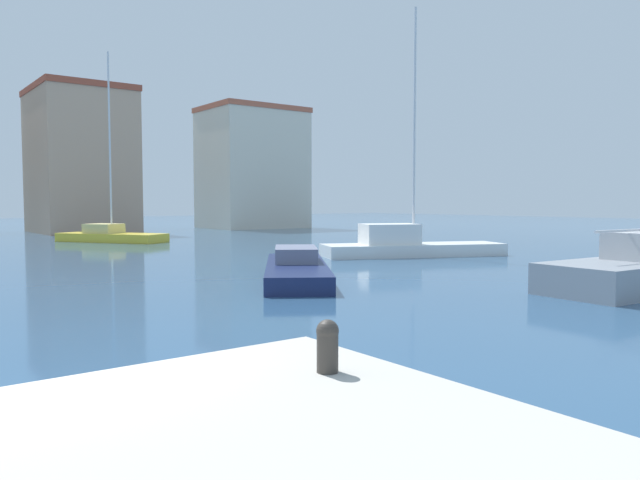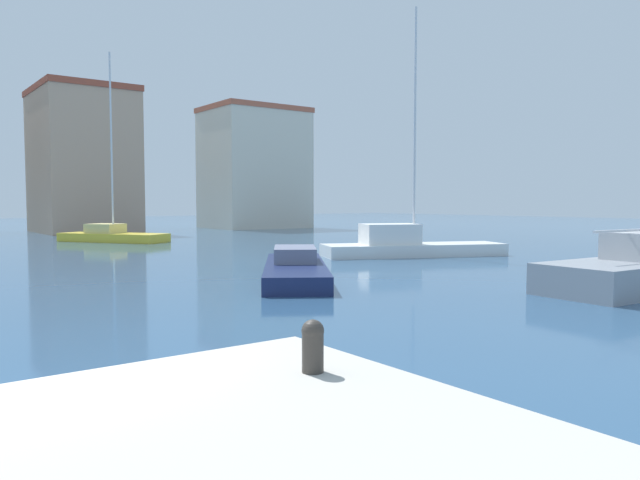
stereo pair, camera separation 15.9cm
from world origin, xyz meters
name	(u,v)px [view 2 (the right image)]	position (x,y,z in m)	size (l,w,h in m)	color
water	(262,253)	(15.00, 20.00, 0.00)	(160.00, 160.00, 0.00)	#2D5175
mooring_bollard	(313,344)	(2.01, -2.26, 1.39)	(0.20, 0.20, 0.46)	#38332D
sailboat_white_mid_harbor	(407,244)	(19.76, 14.35, 0.56)	(9.04, 5.62, 11.82)	white
sailboat_yellow_outer_mooring	(112,234)	(11.68, 33.39, 0.48)	(5.86, 7.38, 12.24)	gold
motorboat_navy_distant_east	(295,268)	(10.54, 10.48, 0.36)	(5.96, 7.62, 1.04)	#19234C
yacht_club	(83,161)	(13.88, 47.59, 6.13)	(7.49, 9.48, 12.24)	tan
warehouse_block	(254,168)	(30.16, 46.35, 5.99)	(9.39, 7.71, 11.95)	beige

